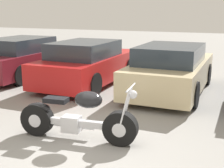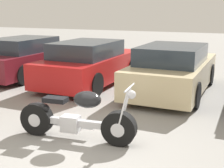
# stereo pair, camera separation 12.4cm
# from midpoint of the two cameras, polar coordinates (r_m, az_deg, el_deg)

# --- Properties ---
(ground_plane) EXTENTS (60.00, 60.00, 0.00)m
(ground_plane) POSITION_cam_midpoint_polar(r_m,az_deg,el_deg) (5.39, -6.77, -12.75)
(ground_plane) COLOR gray
(motorcycle) EXTENTS (2.30, 0.65, 1.09)m
(motorcycle) POSITION_cam_midpoint_polar(r_m,az_deg,el_deg) (5.83, -7.16, -6.09)
(motorcycle) COLOR black
(motorcycle) RESTS_ON ground_plane
(parked_car_maroon) EXTENTS (1.93, 4.42, 1.40)m
(parked_car_maroon) POSITION_cam_midpoint_polar(r_m,az_deg,el_deg) (11.87, -16.09, 4.65)
(parked_car_maroon) COLOR maroon
(parked_car_maroon) RESTS_ON ground_plane
(parked_car_red) EXTENTS (1.93, 4.42, 1.40)m
(parked_car_red) POSITION_cam_midpoint_polar(r_m,az_deg,el_deg) (10.18, -4.78, 3.75)
(parked_car_red) COLOR red
(parked_car_red) RESTS_ON ground_plane
(parked_car_champagne) EXTENTS (1.93, 4.42, 1.40)m
(parked_car_champagne) POSITION_cam_midpoint_polar(r_m,az_deg,el_deg) (9.24, 10.42, 2.58)
(parked_car_champagne) COLOR #C6B284
(parked_car_champagne) RESTS_ON ground_plane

